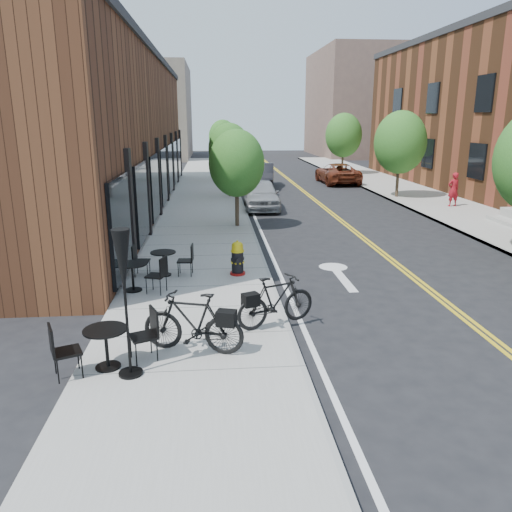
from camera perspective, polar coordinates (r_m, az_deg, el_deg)
name	(u,v)px	position (r m, az deg, el deg)	size (l,w,h in m)	color
ground	(282,309)	(11.73, 3.01, -6.10)	(120.00, 120.00, 0.00)	black
sidewalk_near	(203,223)	(21.24, -6.08, 3.82)	(4.00, 70.00, 0.12)	#9E9B93
sidewalk_far	(475,218)	(24.17, 23.76, 4.01)	(4.00, 70.00, 0.12)	#9E9B93
building_near	(107,136)	(25.30, -16.67, 12.99)	(5.00, 28.00, 7.00)	#402214
bg_building_left	(153,112)	(59.16, -11.66, 15.81)	(8.00, 14.00, 10.00)	#726656
bg_building_right	(359,104)	(63.31, 11.64, 16.67)	(10.00, 16.00, 12.00)	brown
tree_near_a	(237,163)	(19.90, -2.23, 10.53)	(2.20, 2.20, 3.81)	#382B1E
tree_near_b	(229,149)	(27.86, -3.06, 12.15)	(2.30, 2.30, 3.98)	#382B1E
tree_near_c	(225,145)	(35.86, -3.51, 12.57)	(2.10, 2.10, 3.67)	#382B1E
tree_near_d	(223,137)	(43.84, -3.81, 13.42)	(2.40, 2.40, 4.11)	#382B1E
tree_far_b	(400,142)	(28.69, 16.16, 12.36)	(2.80, 2.80, 4.62)	#382B1E
tree_far_c	(344,135)	(40.13, 9.98, 13.43)	(2.80, 2.80, 4.62)	#382B1E
fire_hydrant	(237,258)	(13.76, -2.13, -0.27)	(0.55, 0.55, 0.97)	maroon
bicycle_left	(193,322)	(9.28, -7.22, -7.52)	(0.55, 1.93, 1.16)	black
bicycle_right	(276,301)	(10.36, 2.31, -5.13)	(0.51, 1.80, 1.08)	black
bistro_set_a	(106,342)	(9.06, -16.75, -9.44)	(1.76, 1.09, 0.94)	black
bistro_set_b	(133,273)	(12.82, -13.93, -1.89)	(1.75, 0.95, 0.92)	black
bistro_set_c	(163,260)	(13.91, -10.54, -0.46)	(1.62, 0.74, 0.87)	black
patio_umbrella	(123,273)	(8.25, -14.92, -1.84)	(0.41, 0.41, 2.52)	black
parked_car_a	(261,194)	(24.61, 0.59, 7.04)	(1.68, 4.18, 1.42)	#919498
parked_car_b	(261,175)	(32.59, 0.59, 9.19)	(1.60, 4.59, 1.51)	black
parked_car_c	(246,165)	(40.44, -1.15, 10.34)	(2.00, 4.92, 1.43)	silver
parked_car_far	(337,173)	(34.99, 9.27, 9.31)	(2.29, 4.96, 1.38)	maroon
pedestrian	(453,189)	(26.49, 21.63, 7.09)	(0.61, 0.40, 1.66)	maroon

